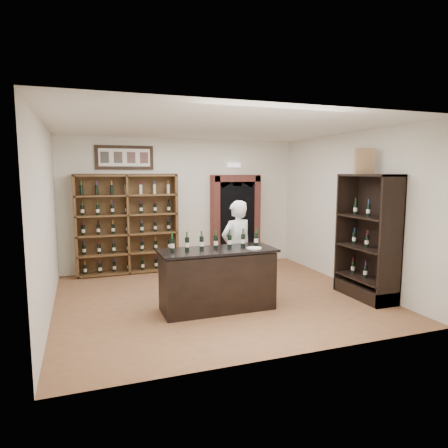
{
  "coord_description": "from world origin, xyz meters",
  "views": [
    {
      "loc": [
        -2.23,
        -6.58,
        2.23
      ],
      "look_at": [
        0.24,
        0.3,
        1.28
      ],
      "focal_mm": 32.0,
      "sensor_mm": 36.0,
      "label": 1
    }
  ],
  "objects_px": {
    "wine_shelf": "(127,224)",
    "counter_bottle_0": "(172,245)",
    "tasting_counter": "(217,280)",
    "wine_crate": "(364,161)",
    "shopkeeper": "(237,248)",
    "side_cabinet": "(368,256)"
  },
  "relations": [
    {
      "from": "counter_bottle_0",
      "to": "shopkeeper",
      "type": "bearing_deg",
      "value": 22.01
    },
    {
      "from": "shopkeeper",
      "to": "side_cabinet",
      "type": "bearing_deg",
      "value": 141.78
    },
    {
      "from": "wine_crate",
      "to": "counter_bottle_0",
      "type": "bearing_deg",
      "value": -159.75
    },
    {
      "from": "wine_crate",
      "to": "wine_shelf",
      "type": "bearing_deg",
      "value": 164.88
    },
    {
      "from": "side_cabinet",
      "to": "wine_crate",
      "type": "distance_m",
      "value": 1.68
    },
    {
      "from": "tasting_counter",
      "to": "wine_shelf",
      "type": "bearing_deg",
      "value": 110.56
    },
    {
      "from": "wine_shelf",
      "to": "counter_bottle_0",
      "type": "height_order",
      "value": "wine_shelf"
    },
    {
      "from": "wine_crate",
      "to": "side_cabinet",
      "type": "bearing_deg",
      "value": -50.17
    },
    {
      "from": "side_cabinet",
      "to": "shopkeeper",
      "type": "distance_m",
      "value": 2.34
    },
    {
      "from": "shopkeeper",
      "to": "counter_bottle_0",
      "type": "bearing_deg",
      "value": 6.46
    },
    {
      "from": "tasting_counter",
      "to": "side_cabinet",
      "type": "relative_size",
      "value": 0.85
    },
    {
      "from": "wine_shelf",
      "to": "counter_bottle_0",
      "type": "xyz_separation_m",
      "value": [
        0.38,
        -2.85,
        0.01
      ]
    },
    {
      "from": "wine_shelf",
      "to": "side_cabinet",
      "type": "distance_m",
      "value": 5.02
    },
    {
      "from": "tasting_counter",
      "to": "wine_crate",
      "type": "xyz_separation_m",
      "value": [
        2.68,
        -0.15,
        1.93
      ]
    },
    {
      "from": "side_cabinet",
      "to": "wine_crate",
      "type": "xyz_separation_m",
      "value": [
        -0.04,
        0.15,
        1.67
      ]
    },
    {
      "from": "counter_bottle_0",
      "to": "shopkeeper",
      "type": "relative_size",
      "value": 0.17
    },
    {
      "from": "side_cabinet",
      "to": "wine_crate",
      "type": "height_order",
      "value": "wine_crate"
    },
    {
      "from": "wine_shelf",
      "to": "side_cabinet",
      "type": "xyz_separation_m",
      "value": [
        3.82,
        -3.23,
        -0.35
      ]
    },
    {
      "from": "counter_bottle_0",
      "to": "side_cabinet",
      "type": "distance_m",
      "value": 3.48
    },
    {
      "from": "shopkeeper",
      "to": "wine_crate",
      "type": "xyz_separation_m",
      "value": [
        2.11,
        -0.75,
        1.56
      ]
    },
    {
      "from": "wine_crate",
      "to": "shopkeeper",
      "type": "bearing_deg",
      "value": -175.46
    },
    {
      "from": "tasting_counter",
      "to": "shopkeeper",
      "type": "relative_size",
      "value": 1.08
    }
  ]
}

